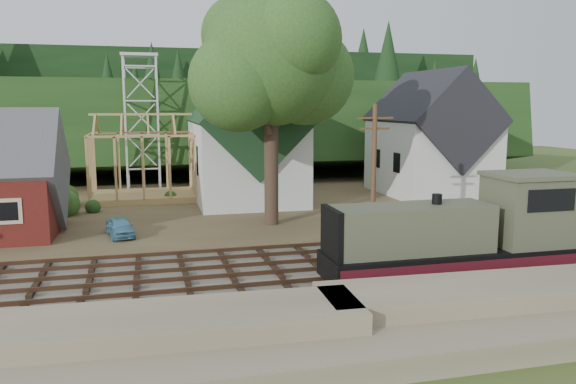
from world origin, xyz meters
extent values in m
plane|color=#384C1E|center=(0.00, 0.00, 0.00)|extent=(140.00, 140.00, 0.00)
cube|color=#7F7259|center=(0.00, -8.50, 0.00)|extent=(64.00, 5.00, 1.60)
cube|color=#726B5B|center=(0.00, 0.00, 0.08)|extent=(64.00, 11.00, 0.16)
cube|color=brown|center=(0.00, 18.00, 0.15)|extent=(64.00, 26.00, 0.30)
cube|color=#1E3F19|center=(0.00, 42.00, 0.00)|extent=(70.00, 28.96, 12.74)
cube|color=black|center=(0.00, 58.00, 0.00)|extent=(80.00, 20.00, 12.00)
cube|color=silver|center=(2.00, 20.00, 3.50)|extent=(8.00, 12.00, 6.40)
cube|color=#163219|center=(2.00, 20.00, 6.70)|extent=(8.40, 12.96, 8.40)
cube|color=silver|center=(2.00, 14.00, 8.70)|extent=(2.40, 2.40, 4.00)
cone|color=#163219|center=(2.00, 14.00, 12.00)|extent=(5.37, 5.37, 2.60)
cube|color=silver|center=(18.00, 19.00, 3.50)|extent=(8.00, 10.00, 6.40)
cube|color=black|center=(18.00, 19.00, 6.70)|extent=(8.40, 10.80, 8.40)
cube|color=tan|center=(-6.00, 22.00, 0.55)|extent=(8.00, 6.00, 0.50)
cube|color=tan|center=(-6.00, 22.00, 7.20)|extent=(8.00, 0.18, 0.18)
cube|color=silver|center=(-7.40, 26.60, 6.30)|extent=(0.18, 0.18, 12.00)
cube|color=silver|center=(-4.60, 26.60, 6.30)|extent=(0.18, 0.18, 12.00)
cube|color=silver|center=(-7.40, 29.40, 6.30)|extent=(0.18, 0.18, 12.00)
cube|color=silver|center=(-4.60, 29.40, 6.30)|extent=(0.18, 0.18, 12.00)
cube|color=silver|center=(-6.00, 28.00, 12.30)|extent=(3.20, 3.20, 0.25)
cylinder|color=#38281E|center=(2.00, 10.00, 4.30)|extent=(0.90, 0.90, 8.00)
sphere|color=#2B541F|center=(2.00, 10.00, 10.80)|extent=(8.40, 8.40, 8.40)
sphere|color=#2B541F|center=(4.50, 11.00, 9.80)|extent=(6.40, 6.40, 6.40)
sphere|color=#2B541F|center=(-0.20, 9.20, 9.30)|extent=(6.00, 6.00, 6.00)
cylinder|color=#4C331E|center=(7.00, 5.20, 4.00)|extent=(0.28, 0.28, 8.00)
cube|color=#4C331E|center=(7.00, 5.20, 7.20)|extent=(2.20, 0.12, 0.12)
cube|color=#4C331E|center=(7.00, 5.20, 6.60)|extent=(1.80, 0.12, 0.12)
cube|color=black|center=(7.50, -3.00, 0.33)|extent=(11.80, 2.46, 0.34)
cube|color=black|center=(7.50, -3.00, 1.05)|extent=(11.80, 2.85, 1.08)
cube|color=#4C4F3A|center=(5.34, -3.00, 2.62)|extent=(7.08, 2.26, 2.06)
cube|color=#4C4F3A|center=(11.24, -3.00, 3.16)|extent=(3.54, 2.75, 3.15)
cube|color=#4C4F3A|center=(11.24, -3.00, 4.79)|extent=(3.74, 2.95, 0.20)
cube|color=black|center=(11.24, -4.40, 3.85)|extent=(2.36, 0.06, 0.98)
cube|color=#490F18|center=(7.50, -4.45, 1.05)|extent=(11.80, 0.04, 0.69)
cube|color=#490F18|center=(7.50, -1.55, 1.05)|extent=(11.80, 0.04, 0.69)
cylinder|color=black|center=(6.52, -3.00, 3.75)|extent=(0.43, 0.43, 0.69)
imported|color=#5699BA|center=(-7.36, 8.84, 0.86)|extent=(1.98, 3.48, 1.12)
imported|color=red|center=(24.68, 16.88, 0.91)|extent=(4.81, 3.95, 1.22)
camera|label=1|loc=(-5.69, -24.78, 7.93)|focal=35.00mm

